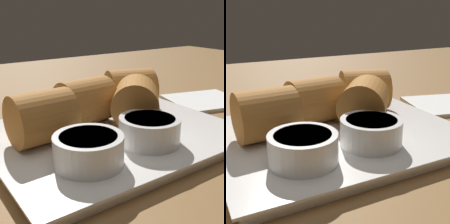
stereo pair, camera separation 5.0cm
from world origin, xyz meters
The scene contains 10 objects.
table_surface centered at (0.00, 0.00, 1.00)cm, with size 180.00×140.00×2.00cm.
serving_plate centered at (1.35, -1.52, 2.76)cm, with size 31.47×25.19×1.50cm.
roll_front_left centered at (2.30, -5.88, 6.64)cm, with size 8.51×6.96×6.29cm.
roll_front_right centered at (-3.23, -2.29, 6.64)cm, with size 9.41×9.50×6.29cm.
roll_back_left centered at (-6.96, -7.55, 6.64)cm, with size 8.87×8.05×6.29cm.
roll_back_right centered at (9.84, -3.12, 6.64)cm, with size 8.40×6.70×6.29cm.
dipping_bowl_near centered at (-0.06, 4.30, 5.23)cm, with size 7.33×7.33×3.18cm.
dipping_bowl_far centered at (8.71, 4.84, 5.23)cm, with size 7.33×7.33×3.18cm.
spoon centered at (-6.57, -19.15, 2.62)cm, with size 16.25×6.71×1.36cm.
napkin centered at (-23.15, -6.04, 2.30)cm, with size 15.78×14.37×0.60cm.
Camera 1 is at (23.34, 30.00, 18.94)cm, focal length 50.00 mm.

